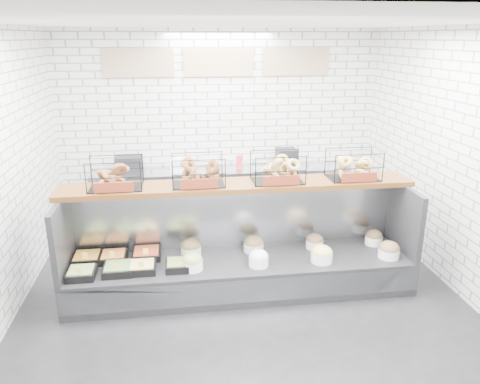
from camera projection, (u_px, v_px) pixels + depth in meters
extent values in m
plane|color=black|center=(245.00, 302.00, 5.32)|extent=(5.50, 5.50, 0.00)
cube|color=silver|center=(220.00, 127.00, 7.43)|extent=(5.00, 0.02, 3.00)
cube|color=silver|center=(468.00, 167.00, 5.18)|extent=(0.02, 5.50, 3.00)
cube|color=white|center=(246.00, 22.00, 4.38)|extent=(5.00, 5.50, 0.02)
cube|color=tan|center=(138.00, 63.00, 6.93)|extent=(1.05, 0.03, 0.42)
cube|color=tan|center=(219.00, 62.00, 7.09)|extent=(1.05, 0.03, 0.42)
cube|color=tan|center=(296.00, 62.00, 7.25)|extent=(1.05, 0.03, 0.42)
cube|color=black|center=(241.00, 274.00, 5.54)|extent=(4.00, 0.90, 0.40)
cube|color=#93969B|center=(246.00, 291.00, 5.13)|extent=(4.00, 0.03, 0.28)
cube|color=#93969B|center=(236.00, 214.00, 5.74)|extent=(4.00, 0.08, 0.80)
cube|color=black|center=(62.00, 236.00, 5.10)|extent=(0.06, 0.90, 0.80)
cube|color=black|center=(403.00, 218.00, 5.61)|extent=(0.06, 0.90, 0.80)
cube|color=black|center=(81.00, 274.00, 5.04)|extent=(0.30, 0.30, 0.08)
cube|color=#7D9A4E|center=(81.00, 271.00, 5.03)|extent=(0.25, 0.25, 0.04)
cube|color=#FBDE57|center=(79.00, 271.00, 4.92)|extent=(0.06, 0.01, 0.08)
cube|color=black|center=(87.00, 259.00, 5.39)|extent=(0.32, 0.32, 0.08)
cube|color=orange|center=(87.00, 256.00, 5.38)|extent=(0.27, 0.27, 0.04)
cube|color=#FBDE57|center=(85.00, 256.00, 5.25)|extent=(0.06, 0.01, 0.08)
cube|color=black|center=(118.00, 269.00, 5.14)|extent=(0.32, 0.32, 0.08)
cube|color=#608343|center=(118.00, 266.00, 5.13)|extent=(0.27, 0.27, 0.04)
cube|color=#FBDE57|center=(116.00, 267.00, 5.00)|extent=(0.06, 0.01, 0.08)
cube|color=black|center=(114.00, 257.00, 5.42)|extent=(0.30, 0.30, 0.08)
cube|color=orange|center=(113.00, 255.00, 5.41)|extent=(0.25, 0.25, 0.04)
cube|color=#FBDE57|center=(112.00, 254.00, 5.29)|extent=(0.06, 0.01, 0.08)
cube|color=black|center=(142.00, 268.00, 5.17)|extent=(0.30, 0.30, 0.08)
cube|color=#EBD178|center=(142.00, 265.00, 5.16)|extent=(0.25, 0.25, 0.04)
cube|color=#FBDE57|center=(141.00, 265.00, 5.04)|extent=(0.06, 0.01, 0.08)
cube|color=black|center=(147.00, 254.00, 5.49)|extent=(0.33, 0.33, 0.08)
cube|color=#DA5A2E|center=(146.00, 251.00, 5.48)|extent=(0.28, 0.28, 0.04)
cube|color=#FBDE57|center=(146.00, 251.00, 5.36)|extent=(0.06, 0.01, 0.08)
cube|color=black|center=(178.00, 266.00, 5.22)|extent=(0.29, 0.29, 0.08)
cube|color=olive|center=(178.00, 263.00, 5.21)|extent=(0.24, 0.24, 0.04)
cube|color=#FBDE57|center=(178.00, 262.00, 5.10)|extent=(0.06, 0.01, 0.08)
cylinder|color=white|center=(192.00, 265.00, 5.21)|extent=(0.24, 0.24, 0.11)
ellipsoid|color=#8B9B4F|center=(192.00, 260.00, 5.19)|extent=(0.23, 0.23, 0.16)
cylinder|color=white|center=(191.00, 250.00, 5.56)|extent=(0.24, 0.24, 0.11)
ellipsoid|color=brown|center=(191.00, 246.00, 5.54)|extent=(0.24, 0.24, 0.17)
cylinder|color=white|center=(259.00, 261.00, 5.29)|extent=(0.22, 0.22, 0.11)
ellipsoid|color=white|center=(259.00, 256.00, 5.27)|extent=(0.22, 0.22, 0.15)
cylinder|color=white|center=(254.00, 247.00, 5.65)|extent=(0.24, 0.24, 0.11)
ellipsoid|color=brown|center=(254.00, 242.00, 5.63)|extent=(0.24, 0.24, 0.17)
cylinder|color=white|center=(322.00, 257.00, 5.39)|extent=(0.25, 0.25, 0.11)
ellipsoid|color=#DBBD70|center=(322.00, 252.00, 5.37)|extent=(0.24, 0.24, 0.17)
cylinder|color=white|center=(314.00, 244.00, 5.73)|extent=(0.21, 0.21, 0.11)
ellipsoid|color=brown|center=(315.00, 239.00, 5.71)|extent=(0.21, 0.21, 0.14)
cylinder|color=white|center=(389.00, 253.00, 5.49)|extent=(0.25, 0.25, 0.11)
ellipsoid|color=brown|center=(389.00, 248.00, 5.47)|extent=(0.24, 0.24, 0.17)
cylinder|color=white|center=(374.00, 240.00, 5.84)|extent=(0.21, 0.21, 0.11)
ellipsoid|color=brown|center=(374.00, 236.00, 5.82)|extent=(0.21, 0.21, 0.15)
cube|color=#43240E|center=(238.00, 185.00, 5.42)|extent=(4.10, 0.50, 0.06)
cube|color=black|center=(115.00, 173.00, 5.18)|extent=(0.60, 0.38, 0.34)
cube|color=maroon|center=(114.00, 187.00, 5.02)|extent=(0.42, 0.02, 0.11)
cube|color=black|center=(198.00, 170.00, 5.30)|extent=(0.60, 0.38, 0.34)
cube|color=maroon|center=(199.00, 184.00, 5.14)|extent=(0.42, 0.02, 0.11)
cube|color=black|center=(278.00, 167.00, 5.42)|extent=(0.60, 0.38, 0.34)
cube|color=maroon|center=(281.00, 181.00, 5.26)|extent=(0.42, 0.02, 0.11)
cube|color=black|center=(354.00, 164.00, 5.54)|extent=(0.60, 0.38, 0.34)
cube|color=maroon|center=(359.00, 177.00, 5.38)|extent=(0.42, 0.02, 0.11)
cube|color=#93969B|center=(222.00, 196.00, 7.46)|extent=(4.00, 0.60, 0.90)
cube|color=black|center=(129.00, 164.00, 7.15)|extent=(0.40, 0.30, 0.24)
cube|color=silver|center=(182.00, 165.00, 7.20)|extent=(0.35, 0.28, 0.18)
cylinder|color=red|center=(239.00, 162.00, 7.28)|extent=(0.09, 0.09, 0.22)
cube|color=black|center=(286.00, 158.00, 7.37)|extent=(0.30, 0.30, 0.30)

